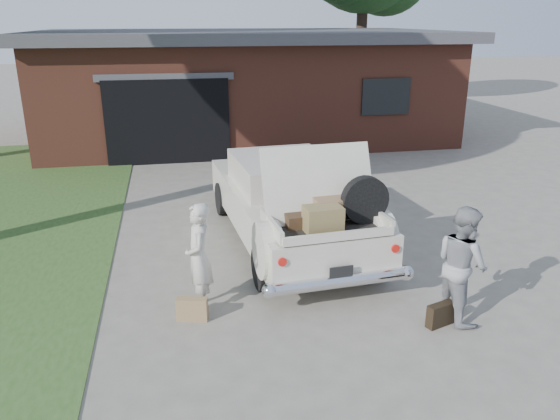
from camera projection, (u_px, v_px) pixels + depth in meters
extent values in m
plane|color=gray|center=(289.00, 299.00, 7.51)|extent=(90.00, 90.00, 0.00)
cube|color=brown|center=(244.00, 88.00, 17.83)|extent=(12.00, 7.00, 3.00)
cube|color=#4C4C51|center=(243.00, 35.00, 17.29)|extent=(12.80, 7.80, 0.30)
cube|color=black|center=(168.00, 122.00, 14.31)|extent=(3.20, 0.30, 2.20)
cube|color=#4C4C51|center=(165.00, 77.00, 13.86)|extent=(3.50, 0.12, 0.18)
cube|color=black|center=(386.00, 97.00, 15.20)|extent=(1.40, 0.08, 1.00)
cylinder|color=#38281E|center=(361.00, 47.00, 22.60)|extent=(0.44, 0.44, 5.09)
cube|color=beige|center=(288.00, 207.00, 9.33)|extent=(2.18, 4.93, 0.62)
cube|color=beige|center=(283.00, 172.00, 9.41)|extent=(1.73, 2.04, 0.50)
cube|color=black|center=(270.00, 161.00, 10.25)|extent=(1.49, 0.19, 0.42)
cube|color=black|center=(299.00, 188.00, 8.59)|extent=(1.49, 0.19, 0.42)
cylinder|color=black|center=(263.00, 268.00, 7.73)|extent=(0.26, 0.65, 0.63)
cylinder|color=black|center=(373.00, 255.00, 8.16)|extent=(0.26, 0.65, 0.63)
cylinder|color=black|center=(223.00, 199.00, 10.69)|extent=(0.26, 0.65, 0.63)
cylinder|color=black|center=(305.00, 192.00, 11.13)|extent=(0.26, 0.65, 0.63)
cylinder|color=silver|center=(340.00, 281.00, 7.18)|extent=(1.98, 0.32, 0.17)
cylinder|color=#A5140F|center=(282.00, 261.00, 6.92)|extent=(0.12, 0.10, 0.12)
cylinder|color=#A5140F|center=(394.00, 248.00, 7.32)|extent=(0.12, 0.10, 0.12)
cube|color=black|center=(341.00, 272.00, 7.11)|extent=(0.33, 0.04, 0.16)
cube|color=black|center=(325.00, 226.00, 7.56)|extent=(1.56, 1.17, 0.04)
cube|color=beige|center=(272.00, 225.00, 7.34)|extent=(0.14, 1.06, 0.17)
cube|color=beige|center=(376.00, 215.00, 7.73)|extent=(0.14, 1.06, 0.17)
cube|color=beige|center=(339.00, 236.00, 7.06)|extent=(1.54, 0.17, 0.12)
cube|color=beige|center=(318.00, 184.00, 7.67)|extent=(1.64, 0.58, 1.03)
cube|color=#452F1D|center=(305.00, 219.00, 7.53)|extent=(0.58, 0.40, 0.18)
cube|color=olive|center=(323.00, 219.00, 7.29)|extent=(0.53, 0.37, 0.35)
cube|color=black|center=(332.00, 211.00, 7.83)|extent=(0.62, 0.43, 0.18)
cube|color=#916B4A|center=(333.00, 204.00, 7.59)|extent=(0.53, 0.37, 0.18)
cylinder|color=black|center=(365.00, 200.00, 7.55)|extent=(0.68, 0.20, 0.67)
imported|color=beige|center=(199.00, 257.00, 7.06)|extent=(0.35, 0.53, 1.46)
imported|color=gray|center=(462.00, 264.00, 6.82)|extent=(0.66, 0.80, 1.52)
cube|color=#9E7E50|center=(192.00, 309.00, 6.95)|extent=(0.42, 0.22, 0.31)
cube|color=black|center=(441.00, 315.00, 6.83)|extent=(0.41, 0.24, 0.30)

